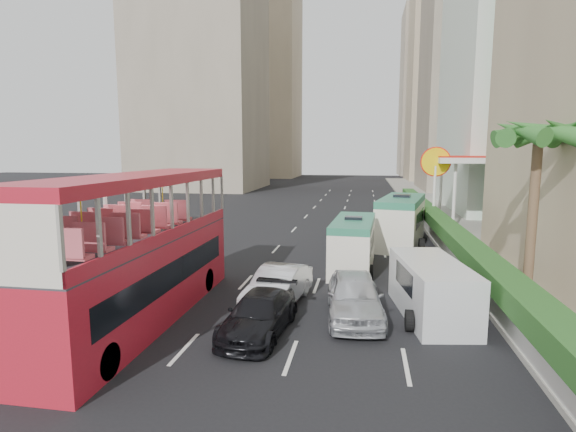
% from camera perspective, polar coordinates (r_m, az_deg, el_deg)
% --- Properties ---
extents(ground_plane, '(200.00, 200.00, 0.00)m').
position_cam_1_polar(ground_plane, '(15.17, 3.14, -14.36)').
color(ground_plane, black).
rests_on(ground_plane, ground).
extents(double_decker_bus, '(2.50, 11.00, 5.06)m').
position_cam_1_polar(double_decker_bus, '(16.19, -18.44, -3.95)').
color(double_decker_bus, '#B6192A').
rests_on(double_decker_bus, ground).
extents(car_silver_lane_a, '(2.22, 4.57, 1.44)m').
position_cam_1_polar(car_silver_lane_a, '(17.55, -1.27, -11.17)').
color(car_silver_lane_a, silver).
rests_on(car_silver_lane_a, ground).
extents(car_silver_lane_b, '(2.27, 4.81, 1.59)m').
position_cam_1_polar(car_silver_lane_b, '(16.42, 8.39, -12.65)').
color(car_silver_lane_b, silver).
rests_on(car_silver_lane_b, ground).
extents(car_black, '(2.16, 4.51, 1.27)m').
position_cam_1_polar(car_black, '(15.02, -3.64, -14.60)').
color(car_black, black).
rests_on(car_black, ground).
extents(van_asset, '(3.55, 5.83, 1.51)m').
position_cam_1_polar(van_asset, '(29.27, 8.39, -3.38)').
color(van_asset, silver).
rests_on(van_asset, ground).
extents(minibus_near, '(2.21, 5.74, 2.50)m').
position_cam_1_polar(minibus_near, '(22.59, 8.27, -3.57)').
color(minibus_near, silver).
rests_on(minibus_near, ground).
extents(minibus_far, '(3.59, 7.09, 3.00)m').
position_cam_1_polar(minibus_far, '(29.05, 14.17, -0.62)').
color(minibus_far, silver).
rests_on(minibus_far, ground).
extents(panel_van_near, '(2.71, 5.16, 1.97)m').
position_cam_1_polar(panel_van_near, '(16.92, 17.73, -8.81)').
color(panel_van_near, silver).
rests_on(panel_van_near, ground).
extents(panel_van_far, '(2.52, 4.95, 1.89)m').
position_cam_1_polar(panel_van_far, '(37.18, 13.55, 0.41)').
color(panel_van_far, silver).
rests_on(panel_van_far, ground).
extents(sidewalk, '(6.00, 120.00, 0.18)m').
position_cam_1_polar(sidewalk, '(40.05, 20.28, -0.57)').
color(sidewalk, '#99968C').
rests_on(sidewalk, ground).
extents(kerb_wall, '(0.30, 44.00, 1.00)m').
position_cam_1_polar(kerb_wall, '(28.78, 18.82, -2.55)').
color(kerb_wall, silver).
rests_on(kerb_wall, sidewalk).
extents(hedge, '(1.10, 44.00, 0.70)m').
position_cam_1_polar(hedge, '(28.64, 18.89, -0.88)').
color(hedge, '#2D6626').
rests_on(hedge, kerb_wall).
extents(palm_tree, '(0.36, 0.36, 6.40)m').
position_cam_1_polar(palm_tree, '(19.14, 28.62, -0.13)').
color(palm_tree, brown).
rests_on(palm_tree, sidewalk).
extents(shell_station, '(6.50, 8.00, 5.50)m').
position_cam_1_polar(shell_station, '(38.01, 22.51, 2.92)').
color(shell_station, silver).
rests_on(shell_station, ground).
extents(tower_mid, '(16.00, 16.00, 50.00)m').
position_cam_1_polar(tower_mid, '(76.24, 23.61, 22.08)').
color(tower_mid, '#9F917D').
rests_on(tower_mid, ground).
extents(tower_far_a, '(14.00, 14.00, 44.00)m').
position_cam_1_polar(tower_far_a, '(98.51, 19.46, 17.16)').
color(tower_far_a, tan).
rests_on(tower_far_a, ground).
extents(tower_far_b, '(14.00, 14.00, 40.00)m').
position_cam_1_polar(tower_far_b, '(119.78, 17.60, 14.58)').
color(tower_far_b, '#9F917D').
rests_on(tower_far_b, ground).
extents(tower_left_a, '(18.00, 18.00, 52.00)m').
position_cam_1_polar(tower_left_a, '(76.24, -11.21, 23.36)').
color(tower_left_a, '#9F917D').
rests_on(tower_left_a, ground).
extents(tower_left_b, '(16.00, 16.00, 46.00)m').
position_cam_1_polar(tower_left_b, '(107.95, -3.20, 17.30)').
color(tower_left_b, tan).
rests_on(tower_left_b, ground).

